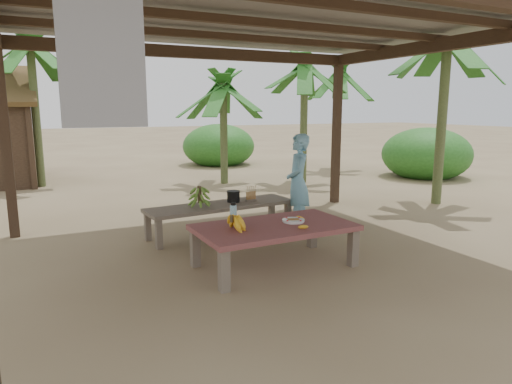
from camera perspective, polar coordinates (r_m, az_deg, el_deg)
name	(u,v)px	position (r m, az deg, el deg)	size (l,w,h in m)	color
ground	(260,255)	(5.82, 0.48, -7.86)	(80.00, 80.00, 0.00)	brown
pavilion	(260,24)	(5.58, 0.46, 20.25)	(6.60, 5.60, 2.95)	black
work_table	(274,230)	(5.30, 2.31, -4.81)	(1.82, 1.04, 0.50)	brown
bench	(221,208)	(6.67, -4.39, -1.98)	(2.24, 0.79, 0.45)	brown
ripe_banana_bunch	(232,222)	(5.03, -3.05, -3.78)	(0.30, 0.26, 0.19)	yellow
plate	(293,221)	(5.41, 4.70, -3.58)	(0.27, 0.27, 0.04)	white
loose_banana_front	(303,227)	(5.13, 5.93, -4.36)	(0.04, 0.17, 0.04)	yellow
loose_banana_side	(301,218)	(5.52, 5.60, -3.28)	(0.04, 0.14, 0.04)	yellow
water_flask	(233,214)	(5.30, -2.85, -2.71)	(0.08, 0.08, 0.29)	#42A0CF
green_banana_stalk	(199,196)	(6.49, -7.08, -0.49)	(0.27, 0.27, 0.31)	#598C2D
cooking_pot	(233,197)	(6.79, -2.84, -0.59)	(0.19, 0.19, 0.16)	black
skewer_rack	(251,193)	(6.82, -0.64, -0.18)	(0.18, 0.08, 0.24)	#A57F47
woman	(298,183)	(6.84, 5.27, 1.17)	(0.53, 0.35, 1.46)	#71B5D6
banana_plant_ne	(305,76)	(11.35, 6.09, 14.24)	(1.80, 1.80, 3.07)	#596638
banana_plant_n	(223,95)	(11.13, -4.11, 11.99)	(1.80, 1.80, 2.60)	#596638
banana_plant_nw	(31,54)	(11.84, -26.35, 15.22)	(1.80, 1.80, 3.52)	#596638
banana_plant_e	(447,51)	(9.43, 22.76, 15.98)	(1.80, 1.80, 3.36)	#596638
banana_plant_far	(340,82)	(14.03, 10.45, 13.39)	(1.80, 1.80, 3.07)	#596638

